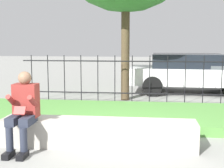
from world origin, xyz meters
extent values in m
plane|color=gray|center=(0.00, 0.00, 0.00)|extent=(60.00, 60.00, 0.00)
cube|color=#ADA89E|center=(-0.36, 0.00, 0.23)|extent=(3.19, 0.50, 0.45)
cube|color=gray|center=(-0.36, 0.00, 0.04)|extent=(3.07, 0.46, 0.08)
cube|color=black|center=(-1.61, -0.65, 0.04)|extent=(0.11, 0.26, 0.09)
cylinder|color=#282D3D|center=(-1.61, -0.59, 0.27)|extent=(0.11, 0.11, 0.36)
cube|color=#282D3D|center=(-1.61, -0.38, 0.51)|extent=(0.15, 0.42, 0.13)
cube|color=black|center=(-1.39, -0.65, 0.04)|extent=(0.11, 0.26, 0.09)
cylinder|color=#282D3D|center=(-1.39, -0.59, 0.27)|extent=(0.11, 0.11, 0.36)
cube|color=#282D3D|center=(-1.39, -0.38, 0.51)|extent=(0.15, 0.42, 0.13)
cube|color=maroon|center=(-1.50, -0.17, 0.78)|extent=(0.38, 0.24, 0.54)
sphere|color=#8C664C|center=(-1.50, -0.19, 1.15)|extent=(0.21, 0.21, 0.21)
cylinder|color=maroon|center=(-1.67, -0.33, 0.80)|extent=(0.08, 0.29, 0.24)
cylinder|color=maroon|center=(-1.33, -0.33, 0.80)|extent=(0.08, 0.29, 0.24)
cube|color=#B2332D|center=(-1.50, -0.43, 0.67)|extent=(0.18, 0.09, 0.13)
cube|color=#569342|center=(0.00, 1.85, 0.09)|extent=(8.34, 2.30, 0.19)
cylinder|color=black|center=(0.00, 3.79, 0.27)|extent=(6.34, 0.03, 0.03)
cylinder|color=black|center=(0.00, 3.79, 1.17)|extent=(6.34, 0.03, 0.03)
cylinder|color=black|center=(-2.92, 3.79, 0.67)|extent=(0.02, 0.02, 1.33)
cylinder|color=black|center=(-2.44, 3.79, 0.67)|extent=(0.02, 0.02, 1.33)
cylinder|color=black|center=(-1.95, 3.79, 0.67)|extent=(0.02, 0.02, 1.33)
cylinder|color=black|center=(-1.46, 3.79, 0.67)|extent=(0.02, 0.02, 1.33)
cylinder|color=black|center=(-0.97, 3.79, 0.67)|extent=(0.02, 0.02, 1.33)
cylinder|color=black|center=(-0.49, 3.79, 0.67)|extent=(0.02, 0.02, 1.33)
cylinder|color=black|center=(0.00, 3.79, 0.67)|extent=(0.02, 0.02, 1.33)
cylinder|color=black|center=(0.49, 3.79, 0.67)|extent=(0.02, 0.02, 1.33)
cylinder|color=black|center=(0.97, 3.79, 0.67)|extent=(0.02, 0.02, 1.33)
cylinder|color=black|center=(1.46, 3.79, 0.67)|extent=(0.02, 0.02, 1.33)
cylinder|color=black|center=(1.95, 3.79, 0.67)|extent=(0.02, 0.02, 1.33)
cylinder|color=black|center=(2.44, 3.79, 0.67)|extent=(0.02, 0.02, 1.33)
cube|color=silver|center=(1.89, 5.70, 0.59)|extent=(4.15, 1.95, 0.55)
cube|color=black|center=(1.72, 5.70, 1.09)|extent=(2.31, 1.66, 0.45)
cylinder|color=black|center=(0.59, 4.89, 0.32)|extent=(0.64, 0.23, 0.63)
cylinder|color=black|center=(0.67, 6.62, 0.32)|extent=(0.64, 0.23, 0.63)
cylinder|color=#4C3D28|center=(-0.23, 4.19, 1.75)|extent=(0.24, 0.24, 3.51)
camera|label=1|loc=(0.44, -4.90, 1.73)|focal=50.00mm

